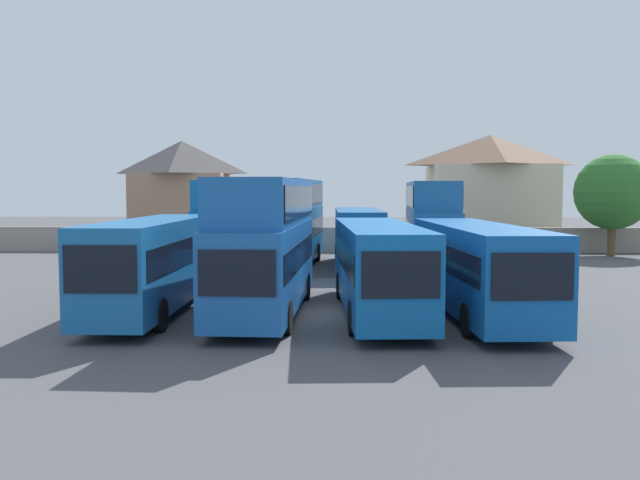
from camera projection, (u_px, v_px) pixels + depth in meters
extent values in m
plane|color=#4C4C4F|center=(327.00, 262.00, 42.94)|extent=(140.00, 140.00, 0.00)
cube|color=gray|center=(329.00, 240.00, 49.67)|extent=(56.00, 0.50, 1.80)
cube|color=#1860A2|center=(155.00, 261.00, 25.09)|extent=(2.42, 11.32, 3.08)
cube|color=black|center=(100.00, 269.00, 19.40)|extent=(2.11, 0.08, 1.38)
cube|color=black|center=(155.00, 251.00, 25.06)|extent=(2.46, 10.42, 0.97)
cylinder|color=black|center=(160.00, 315.00, 21.66)|extent=(0.30, 1.10, 1.10)
cylinder|color=black|center=(91.00, 315.00, 21.73)|extent=(0.30, 1.10, 1.10)
cylinder|color=black|center=(204.00, 284.00, 28.65)|extent=(0.30, 1.10, 1.10)
cylinder|color=black|center=(152.00, 284.00, 28.72)|extent=(0.30, 1.10, 1.10)
cube|color=#1956A2|center=(266.00, 264.00, 24.61)|extent=(2.93, 10.96, 2.95)
cube|color=black|center=(237.00, 273.00, 19.15)|extent=(2.22, 0.16, 1.33)
cube|color=black|center=(266.00, 255.00, 24.58)|extent=(2.93, 10.09, 0.93)
cube|color=#1956A2|center=(266.00, 201.00, 24.71)|extent=(2.86, 10.41, 1.60)
cube|color=black|center=(266.00, 201.00, 24.71)|extent=(2.93, 9.87, 1.12)
cylinder|color=black|center=(287.00, 317.00, 21.27)|extent=(0.34, 1.11, 1.10)
cylinder|color=black|center=(214.00, 316.00, 21.43)|extent=(0.34, 1.11, 1.10)
cylinder|color=black|center=(306.00, 287.00, 27.98)|extent=(0.34, 1.11, 1.10)
cylinder|color=black|center=(250.00, 286.00, 28.13)|extent=(0.34, 1.11, 1.10)
cube|color=#0E5BA7|center=(377.00, 265.00, 24.67)|extent=(3.16, 11.73, 2.93)
cube|color=black|center=(401.00, 275.00, 18.84)|extent=(2.20, 0.21, 1.32)
cube|color=black|center=(378.00, 255.00, 24.64)|extent=(3.14, 10.80, 0.92)
cylinder|color=black|center=(427.00, 318.00, 21.21)|extent=(0.36, 1.12, 1.10)
cylinder|color=black|center=(353.00, 318.00, 21.14)|extent=(0.36, 1.12, 1.10)
cylinder|color=black|center=(395.00, 285.00, 28.38)|extent=(0.36, 1.12, 1.10)
cylinder|color=black|center=(340.00, 285.00, 28.31)|extent=(0.36, 1.12, 1.10)
cube|color=#0E53A2|center=(477.00, 266.00, 24.33)|extent=(3.26, 11.68, 2.92)
cube|color=black|center=(533.00, 277.00, 18.53)|extent=(2.27, 0.22, 1.31)
cube|color=black|center=(477.00, 256.00, 24.30)|extent=(3.25, 10.76, 0.92)
cylinder|color=black|center=(545.00, 320.00, 20.89)|extent=(0.37, 1.12, 1.10)
cylinder|color=black|center=(468.00, 320.00, 20.82)|extent=(0.37, 1.12, 1.10)
cylinder|color=black|center=(483.00, 286.00, 28.02)|extent=(0.37, 1.12, 1.10)
cylinder|color=black|center=(425.00, 287.00, 27.95)|extent=(0.37, 1.12, 1.10)
cube|color=#0E61A5|center=(229.00, 235.00, 40.15)|extent=(2.92, 11.84, 3.07)
cube|color=black|center=(213.00, 235.00, 34.24)|extent=(2.25, 0.15, 1.38)
cube|color=black|center=(229.00, 228.00, 40.12)|extent=(2.93, 10.90, 0.97)
cube|color=#0E61A5|center=(229.00, 195.00, 40.27)|extent=(2.85, 11.25, 1.60)
cube|color=black|center=(229.00, 195.00, 40.27)|extent=(2.93, 10.66, 1.12)
cylinder|color=black|center=(242.00, 264.00, 36.61)|extent=(0.33, 1.11, 1.10)
cylinder|color=black|center=(198.00, 264.00, 36.61)|extent=(0.33, 1.11, 1.10)
cylinder|color=black|center=(254.00, 252.00, 43.89)|extent=(0.33, 1.11, 1.10)
cylinder|color=black|center=(218.00, 252.00, 43.88)|extent=(0.33, 1.11, 1.10)
cube|color=#0A5596|center=(290.00, 235.00, 39.53)|extent=(3.48, 11.99, 3.13)
cube|color=black|center=(271.00, 235.00, 33.63)|extent=(2.19, 0.27, 1.41)
cube|color=black|center=(290.00, 228.00, 39.51)|extent=(3.44, 11.06, 0.99)
cube|color=#0A5596|center=(291.00, 194.00, 39.65)|extent=(3.38, 11.40, 1.63)
cube|color=black|center=(291.00, 194.00, 39.65)|extent=(3.42, 10.82, 1.14)
cylinder|color=black|center=(301.00, 265.00, 35.87)|extent=(0.39, 1.12, 1.10)
cylinder|color=black|center=(258.00, 265.00, 36.13)|extent=(0.39, 1.12, 1.10)
cylinder|color=black|center=(317.00, 253.00, 43.13)|extent=(0.39, 1.12, 1.10)
cylinder|color=black|center=(282.00, 252.00, 43.40)|extent=(0.39, 1.12, 1.10)
cube|color=#125294|center=(358.00, 235.00, 39.65)|extent=(2.71, 10.67, 3.03)
cube|color=black|center=(363.00, 235.00, 34.30)|extent=(2.21, 0.12, 1.36)
cube|color=black|center=(358.00, 229.00, 39.62)|extent=(2.73, 9.82, 0.95)
cylinder|color=black|center=(382.00, 264.00, 36.45)|extent=(0.32, 1.11, 1.10)
cylinder|color=black|center=(339.00, 264.00, 36.47)|extent=(0.32, 1.11, 1.10)
cylinder|color=black|center=(374.00, 253.00, 43.01)|extent=(0.32, 1.11, 1.10)
cylinder|color=black|center=(337.00, 253.00, 43.04)|extent=(0.32, 1.11, 1.10)
cube|color=#1A5A95|center=(431.00, 236.00, 39.31)|extent=(3.16, 11.19, 3.00)
cube|color=black|center=(439.00, 236.00, 33.77)|extent=(2.21, 0.21, 1.35)
cube|color=black|center=(431.00, 230.00, 39.28)|extent=(3.14, 10.31, 0.95)
cube|color=#1A5A95|center=(431.00, 196.00, 39.42)|extent=(3.07, 10.63, 1.62)
cube|color=black|center=(431.00, 196.00, 39.42)|extent=(3.13, 10.08, 1.13)
cylinder|color=black|center=(457.00, 265.00, 35.90)|extent=(0.36, 1.12, 1.10)
cylinder|color=black|center=(413.00, 265.00, 36.11)|extent=(0.36, 1.12, 1.10)
cylinder|color=black|center=(445.00, 253.00, 42.71)|extent=(0.36, 1.12, 1.10)
cylinder|color=black|center=(408.00, 253.00, 42.92)|extent=(0.36, 1.12, 1.10)
cube|color=#9E7A60|center=(182.00, 208.00, 58.56)|extent=(7.74, 6.25, 5.90)
pyramid|color=#514C4C|center=(182.00, 157.00, 58.24)|extent=(8.13, 6.56, 2.80)
cube|color=beige|center=(489.00, 204.00, 57.84)|extent=(9.83, 7.74, 6.61)
pyramid|color=brown|center=(490.00, 150.00, 57.50)|extent=(10.32, 8.13, 2.55)
cylinder|color=brown|center=(612.00, 237.00, 47.06)|extent=(0.55, 0.55, 2.55)
sphere|color=#2D6B28|center=(613.00, 192.00, 46.83)|extent=(5.19, 5.19, 5.19)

